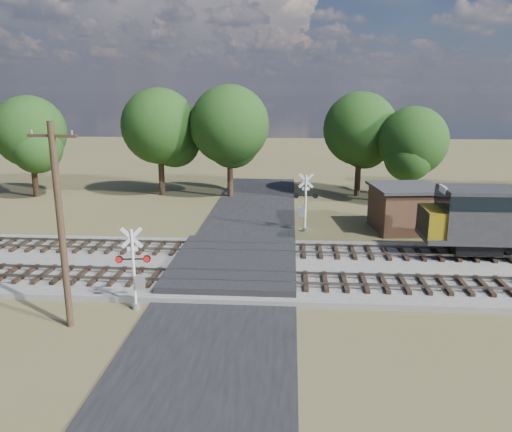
# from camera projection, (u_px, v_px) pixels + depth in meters

# --- Properties ---
(ground) EXTENTS (160.00, 160.00, 0.00)m
(ground) POSITION_uv_depth(u_px,v_px,m) (234.00, 272.00, 28.11)
(ground) COLOR #4E4F2A
(ground) RESTS_ON ground
(ballast_bed) EXTENTS (140.00, 10.00, 0.30)m
(ballast_bed) POSITION_uv_depth(u_px,v_px,m) (412.00, 271.00, 27.88)
(ballast_bed) COLOR gray
(ballast_bed) RESTS_ON ground
(road) EXTENTS (7.00, 60.00, 0.08)m
(road) POSITION_uv_depth(u_px,v_px,m) (234.00, 272.00, 28.10)
(road) COLOR black
(road) RESTS_ON ground
(crossing_panel) EXTENTS (7.00, 9.00, 0.62)m
(crossing_panel) POSITION_uv_depth(u_px,v_px,m) (235.00, 264.00, 28.52)
(crossing_panel) COLOR #262628
(crossing_panel) RESTS_ON ground
(track_near) EXTENTS (140.00, 2.60, 0.33)m
(track_near) POSITION_uv_depth(u_px,v_px,m) (289.00, 280.00, 25.87)
(track_near) COLOR black
(track_near) RESTS_ON ballast_bed
(track_far) EXTENTS (140.00, 2.60, 0.33)m
(track_far) POSITION_uv_depth(u_px,v_px,m) (289.00, 250.00, 30.70)
(track_far) COLOR black
(track_far) RESTS_ON ballast_bed
(crossing_signal_near) EXTENTS (1.61, 0.38, 4.00)m
(crossing_signal_near) POSITION_uv_depth(u_px,v_px,m) (136.00, 276.00, 23.04)
(crossing_signal_near) COLOR silver
(crossing_signal_near) RESTS_ON ground
(crossing_signal_far) EXTENTS (1.73, 0.37, 4.28)m
(crossing_signal_far) POSITION_uv_depth(u_px,v_px,m) (304.00, 208.00, 35.79)
(crossing_signal_far) COLOR silver
(crossing_signal_far) RESTS_ON ground
(utility_pole) EXTENTS (2.15, 0.39, 8.82)m
(utility_pole) POSITION_uv_depth(u_px,v_px,m) (60.00, 223.00, 20.61)
(utility_pole) COLOR #312216
(utility_pole) RESTS_ON ground
(equipment_shed) EXTENTS (5.37, 5.37, 3.28)m
(equipment_shed) POSITION_uv_depth(u_px,v_px,m) (406.00, 208.00, 36.23)
(equipment_shed) COLOR #49301F
(equipment_shed) RESTS_ON ground
(treeline) EXTENTS (83.19, 9.75, 10.97)m
(treeline) POSITION_uv_depth(u_px,v_px,m) (351.00, 130.00, 45.27)
(treeline) COLOR black
(treeline) RESTS_ON ground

